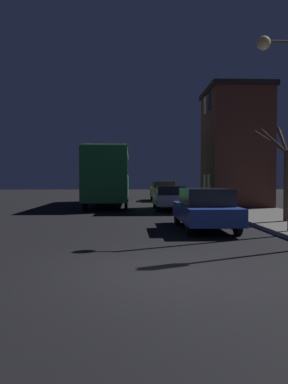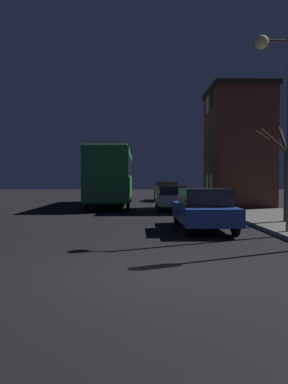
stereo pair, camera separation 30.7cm
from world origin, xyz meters
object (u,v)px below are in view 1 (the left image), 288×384
Objects in this scene: bus at (109,173)px; car_near_lane at (205,208)px; car_far_lane at (163,191)px; bare_tree at (285,172)px; car_mid_lane at (170,197)px; streetlamp at (280,96)px.

car_near_lane is (4.08, -12.53, -1.46)m from bus.
bus is 2.37× the size of car_far_lane.
bus is 6.97m from car_far_lane.
bare_tree is 0.98× the size of car_mid_lane.
car_mid_lane is 9.47m from car_far_lane.
car_near_lane is 1.17× the size of car_mid_lane.
bus is (-7.55, 11.08, 0.16)m from bare_tree.
streetlamp is 10.84m from car_mid_lane.
streetlamp reaches higher than bare_tree.
car_far_lane is at bearing 89.73° from car_near_lane.
car_mid_lane is at bearing 92.36° from car_near_lane.
car_mid_lane is (3.73, -4.04, -1.48)m from bus.
car_near_lane is at bearing -157.25° from bare_tree.
car_mid_lane is at bearing 118.51° from bare_tree.
bare_tree is at bearing -78.39° from car_far_lane.
streetlamp is 1.59× the size of car_mid_lane.
car_far_lane is at bearing 95.83° from streetlamp.
car_far_lane is (0.08, 17.96, 0.09)m from car_near_lane.
bus is 2.85× the size of car_mid_lane.
streetlamp reaches higher than car_near_lane.
car_mid_lane is at bearing -47.29° from bus.
bare_tree is 3.98m from car_near_lane.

